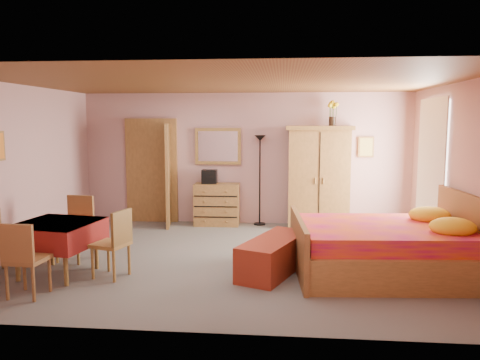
# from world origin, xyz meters

# --- Properties ---
(floor) EXTENTS (6.50, 6.50, 0.00)m
(floor) POSITION_xyz_m (0.00, 0.00, 0.00)
(floor) COLOR #66625A
(floor) RESTS_ON ground
(ceiling) EXTENTS (6.50, 6.50, 0.00)m
(ceiling) POSITION_xyz_m (0.00, 0.00, 2.60)
(ceiling) COLOR brown
(ceiling) RESTS_ON wall_back
(wall_back) EXTENTS (6.50, 0.10, 2.60)m
(wall_back) POSITION_xyz_m (0.00, 2.50, 1.30)
(wall_back) COLOR tan
(wall_back) RESTS_ON floor
(wall_front) EXTENTS (6.50, 0.10, 2.60)m
(wall_front) POSITION_xyz_m (0.00, -2.50, 1.30)
(wall_front) COLOR tan
(wall_front) RESTS_ON floor
(wall_left) EXTENTS (0.10, 5.00, 2.60)m
(wall_left) POSITION_xyz_m (-3.25, 0.00, 1.30)
(wall_left) COLOR tan
(wall_left) RESTS_ON floor
(wall_right) EXTENTS (0.10, 5.00, 2.60)m
(wall_right) POSITION_xyz_m (3.25, 0.00, 1.30)
(wall_right) COLOR tan
(wall_right) RESTS_ON floor
(doorway) EXTENTS (1.06, 0.12, 2.15)m
(doorway) POSITION_xyz_m (-1.90, 2.47, 1.02)
(doorway) COLOR #9E6B35
(doorway) RESTS_ON floor
(window) EXTENTS (0.08, 1.40, 1.95)m
(window) POSITION_xyz_m (3.21, 1.20, 1.45)
(window) COLOR white
(window) RESTS_ON wall_right
(picture_back) EXTENTS (0.30, 0.04, 0.40)m
(picture_back) POSITION_xyz_m (2.35, 2.47, 1.55)
(picture_back) COLOR #D8BF59
(picture_back) RESTS_ON wall_back
(chest_of_drawers) EXTENTS (0.88, 0.46, 0.82)m
(chest_of_drawers) POSITION_xyz_m (-0.54, 2.24, 0.41)
(chest_of_drawers) COLOR olive
(chest_of_drawers) RESTS_ON floor
(wall_mirror) EXTENTS (0.91, 0.05, 0.72)m
(wall_mirror) POSITION_xyz_m (-0.54, 2.45, 1.55)
(wall_mirror) COLOR white
(wall_mirror) RESTS_ON wall_back
(stereo) EXTENTS (0.29, 0.21, 0.27)m
(stereo) POSITION_xyz_m (-0.69, 2.27, 0.96)
(stereo) COLOR black
(stereo) RESTS_ON chest_of_drawers
(floor_lamp) EXTENTS (0.28, 0.28, 1.77)m
(floor_lamp) POSITION_xyz_m (0.30, 2.35, 0.89)
(floor_lamp) COLOR black
(floor_lamp) RESTS_ON floor
(wardrobe) EXTENTS (1.27, 0.70, 1.96)m
(wardrobe) POSITION_xyz_m (1.44, 2.18, 0.98)
(wardrobe) COLOR #AE793B
(wardrobe) RESTS_ON floor
(sunflower_vase) EXTENTS (0.20, 0.20, 0.47)m
(sunflower_vase) POSITION_xyz_m (1.67, 2.23, 2.19)
(sunflower_vase) COLOR yellow
(sunflower_vase) RESTS_ON wardrobe
(bed) EXTENTS (2.48, 2.01, 1.09)m
(bed) POSITION_xyz_m (2.09, -0.49, 0.54)
(bed) COLOR #BB1252
(bed) RESTS_ON floor
(bench) EXTENTS (1.02, 1.50, 0.47)m
(bench) POSITION_xyz_m (0.65, -0.58, 0.23)
(bench) COLOR maroon
(bench) RESTS_ON floor
(dining_table) EXTENTS (1.11, 1.11, 0.72)m
(dining_table) POSITION_xyz_m (-2.22, -0.96, 0.36)
(dining_table) COLOR maroon
(dining_table) RESTS_ON floor
(chair_south) EXTENTS (0.44, 0.44, 0.90)m
(chair_south) POSITION_xyz_m (-2.21, -1.72, 0.45)
(chair_south) COLOR #915E31
(chair_south) RESTS_ON floor
(chair_north) EXTENTS (0.49, 0.49, 0.94)m
(chair_north) POSITION_xyz_m (-2.29, -0.31, 0.47)
(chair_north) COLOR #A47737
(chair_north) RESTS_ON floor
(chair_west) EXTENTS (0.46, 0.46, 0.85)m
(chair_west) POSITION_xyz_m (-2.94, -0.89, 0.42)
(chair_west) COLOR olive
(chair_west) RESTS_ON floor
(chair_east) EXTENTS (0.51, 0.51, 0.90)m
(chair_east) POSITION_xyz_m (-1.49, -0.97, 0.45)
(chair_east) COLOR #A47637
(chair_east) RESTS_ON floor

